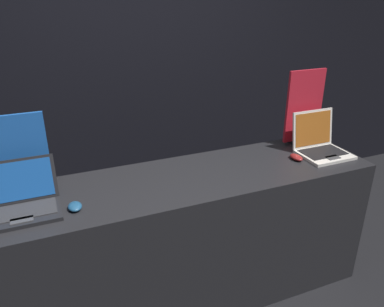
% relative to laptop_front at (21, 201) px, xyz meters
% --- Properties ---
extents(wall_back, '(8.00, 0.05, 2.80)m').
position_rel_laptop_front_xyz_m(wall_back, '(0.92, 1.33, 0.44)').
color(wall_back, black).
rests_on(wall_back, ground_plane).
extents(display_counter, '(2.32, 0.61, 0.90)m').
position_rel_laptop_front_xyz_m(display_counter, '(0.92, 0.02, -0.51)').
color(display_counter, black).
rests_on(display_counter, ground_plane).
extents(laptop_front, '(0.37, 0.30, 0.24)m').
position_rel_laptop_front_xyz_m(laptop_front, '(0.00, 0.00, 0.00)').
color(laptop_front, black).
rests_on(laptop_front, display_counter).
extents(mouse_front, '(0.07, 0.09, 0.03)m').
position_rel_laptop_front_xyz_m(mouse_front, '(0.25, -0.09, -0.04)').
color(mouse_front, navy).
rests_on(mouse_front, display_counter).
extents(promo_stand_front, '(0.34, 0.07, 0.45)m').
position_rel_laptop_front_xyz_m(promo_stand_front, '(0.00, 0.20, 0.16)').
color(promo_stand_front, black).
rests_on(promo_stand_front, display_counter).
extents(laptop_back, '(0.32, 0.31, 0.27)m').
position_rel_laptop_front_xyz_m(laptop_back, '(1.88, 0.02, 0.01)').
color(laptop_back, silver).
rests_on(laptop_back, display_counter).
extents(mouse_back, '(0.06, 0.11, 0.03)m').
position_rel_laptop_front_xyz_m(mouse_back, '(1.66, -0.01, -0.04)').
color(mouse_back, maroon).
rests_on(mouse_back, display_counter).
extents(promo_stand_back, '(0.29, 0.07, 0.53)m').
position_rel_laptop_front_xyz_m(promo_stand_back, '(1.88, 0.23, 0.20)').
color(promo_stand_back, black).
rests_on(promo_stand_back, display_counter).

